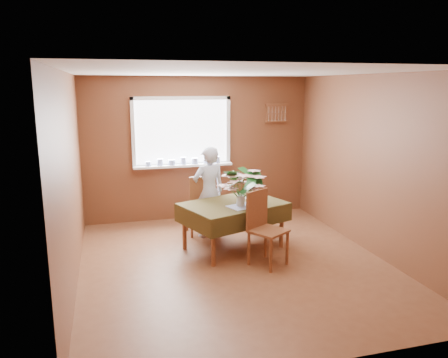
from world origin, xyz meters
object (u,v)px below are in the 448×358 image
object	(u,v)px
dining_table	(233,209)
chair_near	(263,225)
chair_far	(201,203)
flower_bouquet	(241,182)
seated_woman	(209,192)

from	to	relation	value
dining_table	chair_near	world-z (taller)	chair_near
chair_far	flower_bouquet	bearing A→B (deg)	111.98
chair_near	chair_far	bearing A→B (deg)	80.64
chair_far	flower_bouquet	world-z (taller)	flower_bouquet
seated_woman	dining_table	bearing A→B (deg)	98.57
chair_far	seated_woman	xyz separation A→B (m)	(0.10, -0.09, 0.19)
chair_far	seated_woman	size ratio (longest dim) A/B	0.68
dining_table	seated_woman	size ratio (longest dim) A/B	1.15
chair_far	seated_woman	world-z (taller)	seated_woman
chair_near	flower_bouquet	bearing A→B (deg)	79.36
chair_far	chair_near	world-z (taller)	chair_near
dining_table	flower_bouquet	world-z (taller)	flower_bouquet
flower_bouquet	seated_woman	bearing A→B (deg)	109.16
dining_table	chair_near	bearing A→B (deg)	-89.85
chair_near	flower_bouquet	world-z (taller)	flower_bouquet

